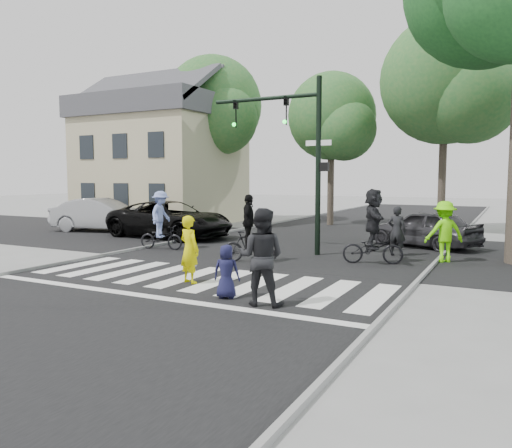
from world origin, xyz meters
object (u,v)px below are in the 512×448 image
(cyclist_mid, at_px, (249,235))
(pedestrian_adult, at_px, (261,257))
(car_suv, at_px, (170,219))
(cyclist_right, at_px, (373,231))
(pedestrian_woman, at_px, (189,250))
(car_silver, at_px, (102,215))
(car_grey, at_px, (424,228))
(pedestrian_child, at_px, (226,272))
(traffic_signal, at_px, (295,141))
(cyclist_left, at_px, (161,224))

(cyclist_mid, bearing_deg, pedestrian_adult, -58.79)
(cyclist_mid, relative_size, car_suv, 0.37)
(cyclist_right, bearing_deg, pedestrian_woman, -124.25)
(car_silver, distance_m, car_grey, 15.00)
(car_grey, bearing_deg, car_silver, -61.02)
(cyclist_right, bearing_deg, pedestrian_adult, -97.38)
(car_suv, relative_size, car_grey, 1.38)
(pedestrian_woman, distance_m, cyclist_right, 5.96)
(pedestrian_woman, distance_m, pedestrian_child, 1.90)
(pedestrian_woman, distance_m, car_silver, 13.44)
(cyclist_mid, relative_size, car_grey, 0.51)
(traffic_signal, bearing_deg, cyclist_mid, -102.90)
(cyclist_mid, distance_m, cyclist_right, 3.82)
(cyclist_right, relative_size, car_suv, 0.40)
(cyclist_right, relative_size, car_grey, 0.55)
(pedestrian_woman, xyz_separation_m, cyclist_mid, (-0.16, 3.42, 0.02))
(traffic_signal, distance_m, pedestrian_child, 7.59)
(cyclist_mid, xyz_separation_m, car_grey, (4.29, 6.09, -0.16))
(pedestrian_adult, relative_size, cyclist_right, 0.88)
(traffic_signal, height_order, cyclist_left, traffic_signal)
(cyclist_left, bearing_deg, car_grey, 31.29)
(pedestrian_woman, relative_size, car_silver, 0.34)
(pedestrian_woman, distance_m, car_grey, 10.37)
(pedestrian_adult, height_order, cyclist_right, cyclist_right)
(traffic_signal, distance_m, car_silver, 11.81)
(pedestrian_woman, relative_size, pedestrian_adult, 0.84)
(traffic_signal, xyz_separation_m, car_silver, (-11.18, 2.22, -3.09))
(pedestrian_child, distance_m, cyclist_right, 6.12)
(cyclist_mid, bearing_deg, cyclist_right, 23.19)
(car_silver, bearing_deg, car_grey, -98.96)
(car_silver, bearing_deg, cyclist_right, -117.01)
(cyclist_left, bearing_deg, car_suv, 122.19)
(cyclist_left, bearing_deg, pedestrian_child, -41.65)
(car_grey, bearing_deg, pedestrian_child, 9.78)
(pedestrian_child, xyz_separation_m, pedestrian_adult, (0.94, -0.16, 0.41))
(cyclist_right, bearing_deg, cyclist_mid, -156.81)
(pedestrian_adult, relative_size, cyclist_left, 0.94)
(cyclist_mid, distance_m, car_suv, 7.39)
(cyclist_mid, bearing_deg, pedestrian_woman, -87.27)
(pedestrian_adult, relative_size, car_silver, 0.41)
(pedestrian_child, distance_m, car_silver, 15.31)
(pedestrian_woman, bearing_deg, car_suv, -33.10)
(pedestrian_child, bearing_deg, car_grey, -119.32)
(car_silver, bearing_deg, cyclist_left, -134.07)
(car_silver, bearing_deg, pedestrian_child, -140.43)
(traffic_signal, relative_size, pedestrian_child, 5.03)
(pedestrian_woman, height_order, car_grey, pedestrian_woman)
(pedestrian_woman, distance_m, car_suv, 9.81)
(car_suv, xyz_separation_m, car_silver, (-4.49, 0.50, 0.01))
(pedestrian_woman, height_order, pedestrian_child, pedestrian_woman)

